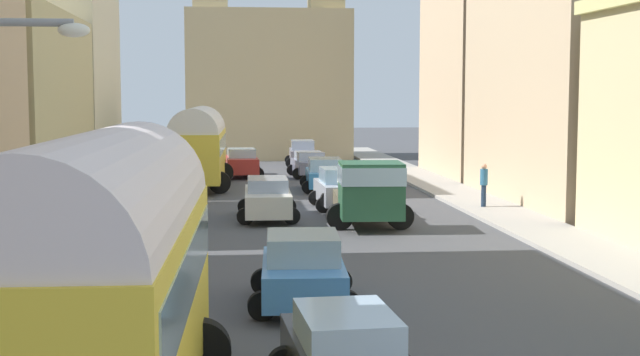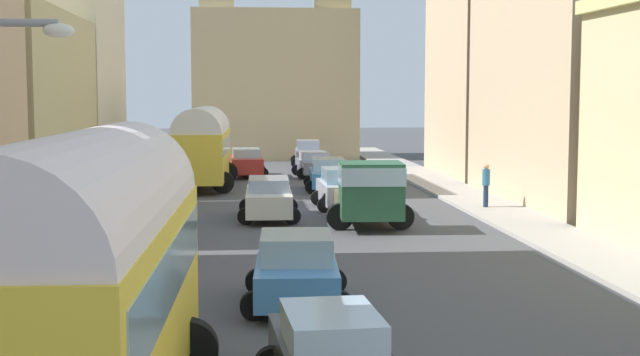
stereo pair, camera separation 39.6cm
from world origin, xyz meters
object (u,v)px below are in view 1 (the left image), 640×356
(car_1, at_px, (325,174))
(cargo_truck_0, at_px, (366,191))
(streetlamp_near, at_px, (1,180))
(parked_bus_0, at_px, (101,273))
(car_3, at_px, (302,153))
(pedestrian_1, at_px, (484,183))
(car_5, at_px, (303,270))
(car_7, at_px, (242,162))
(car_2, at_px, (309,164))
(car_0, at_px, (341,188))
(parked_bus_1, at_px, (198,143))
(car_6, at_px, (268,198))

(car_1, bearing_deg, cargo_truck_0, -88.79)
(cargo_truck_0, height_order, streetlamp_near, streetlamp_near)
(parked_bus_0, xyz_separation_m, car_3, (6.55, 43.17, -1.50))
(parked_bus_0, height_order, streetlamp_near, streetlamp_near)
(pedestrian_1, bearing_deg, car_5, -119.84)
(car_1, relative_size, car_7, 1.00)
(car_1, relative_size, car_2, 1.07)
(car_0, height_order, car_2, car_0)
(car_3, distance_m, car_5, 36.10)
(car_5, height_order, car_7, car_5)
(parked_bus_1, relative_size, car_3, 2.01)
(cargo_truck_0, distance_m, car_0, 4.24)
(car_0, height_order, car_3, car_0)
(car_1, bearing_deg, parked_bus_0, -102.17)
(car_1, bearing_deg, car_7, 117.17)
(car_0, relative_size, car_6, 0.88)
(car_2, relative_size, pedestrian_1, 2.05)
(parked_bus_0, height_order, cargo_truck_0, parked_bus_0)
(parked_bus_1, bearing_deg, parked_bus_0, -90.80)
(car_5, bearing_deg, car_2, 84.09)
(cargo_truck_0, distance_m, car_3, 24.34)
(car_1, height_order, car_2, car_1)
(parked_bus_0, height_order, car_6, parked_bus_0)
(cargo_truck_0, bearing_deg, car_6, 154.45)
(cargo_truck_0, relative_size, car_0, 1.86)
(car_0, xyz_separation_m, car_5, (-2.99, -15.83, -0.02))
(car_3, bearing_deg, car_5, -95.18)
(car_3, distance_m, pedestrian_1, 21.83)
(car_0, relative_size, car_2, 1.02)
(parked_bus_1, height_order, car_0, parked_bus_1)
(car_1, xyz_separation_m, car_5, (-3.06, -22.22, 0.02))
(parked_bus_0, bearing_deg, car_5, 65.51)
(car_3, height_order, streetlamp_near, streetlamp_near)
(parked_bus_1, distance_m, car_1, 6.39)
(cargo_truck_0, relative_size, car_3, 1.72)
(cargo_truck_0, xyz_separation_m, car_3, (-0.03, 24.34, -0.38))
(car_5, relative_size, pedestrian_1, 2.06)
(car_5, relative_size, streetlamp_near, 0.67)
(car_2, distance_m, streetlamp_near, 36.03)
(pedestrian_1, bearing_deg, car_1, 125.92)
(parked_bus_0, distance_m, car_3, 43.69)
(car_0, distance_m, car_6, 4.02)
(parked_bus_1, bearing_deg, car_1, -18.59)
(car_0, bearing_deg, car_5, -100.69)
(car_7, height_order, pedestrian_1, pedestrian_1)
(car_6, bearing_deg, cargo_truck_0, -25.55)
(parked_bus_1, xyz_separation_m, cargo_truck_0, (6.13, -12.59, -0.96))
(cargo_truck_0, relative_size, car_1, 1.78)
(parked_bus_0, distance_m, pedestrian_1, 24.95)
(parked_bus_1, relative_size, car_2, 2.22)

